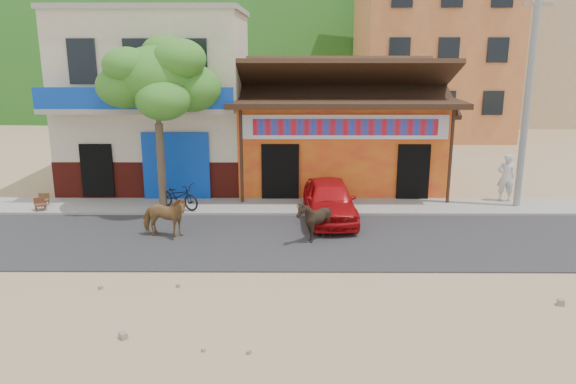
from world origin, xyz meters
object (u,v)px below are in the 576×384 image
utility_pole (528,94)px  cow_tan (164,217)px  pedestrian (506,177)px  cafe_chair_right (40,199)px  scooter (178,196)px  tree (159,124)px  cow_dark (315,221)px  red_car (329,200)px  cafe_chair_left (42,195)px

utility_pole → cow_tan: utility_pole is taller
pedestrian → cafe_chair_right: pedestrian is taller
scooter → cow_tan: bearing=-147.9°
tree → scooter: (0.60, -0.24, -2.53)m
cow_dark → cafe_chair_right: cow_dark is taller
tree → cafe_chair_right: size_ratio=7.43×
tree → pedestrian: bearing=4.1°
pedestrian → scooter: bearing=13.7°
scooter → pedestrian: bearing=-55.1°
utility_pole → red_car: (-6.90, -1.46, -3.39)m
pedestrian → red_car: bearing=26.2°
scooter → cafe_chair_left: (-5.00, 0.34, -0.06)m
scooter → red_car: bearing=-71.4°
cow_dark → pedestrian: bearing=119.5°
cow_dark → pedestrian: (7.28, 4.31, 0.34)m
cafe_chair_left → utility_pole: bearing=-4.9°
red_car → cow_dark: bearing=-107.9°
utility_pole → cafe_chair_left: 17.57m
red_car → scooter: bearing=166.3°
cow_tan → scooter: cow_tan is taller
tree → red_car: 6.49m
scooter → cafe_chair_right: (-4.83, -0.26, -0.06)m
cafe_chair_left → cow_dark: bearing=-25.1°
tree → red_car: size_ratio=1.49×
tree → cafe_chair_left: bearing=178.7°
utility_pole → red_car: size_ratio=1.98×
red_car → pedestrian: 7.05m
pedestrian → cafe_chair_left: size_ratio=2.22×
tree → utility_pole: size_ratio=0.75×
cafe_chair_right → tree: bearing=-23.4°
tree → cafe_chair_left: (-4.40, 0.10, -2.60)m
red_car → cafe_chair_right: size_ratio=5.00×
cow_tan → cow_dark: 4.61m
cow_tan → utility_pole: bearing=-66.6°
cow_dark → red_car: red_car is taller
cafe_chair_left → red_car: bearing=-12.8°
scooter → cafe_chair_left: bearing=115.6°
pedestrian → cafe_chair_left: (-17.00, -0.80, -0.49)m
cafe_chair_left → scooter: bearing=-9.2°
pedestrian → cafe_chair_left: pedestrian is taller
cow_tan → red_car: bearing=-62.6°
cafe_chair_right → scooter: bearing=-27.1°
cow_tan → red_car: (5.17, 1.79, 0.05)m
tree → pedestrian: tree is taller
cow_tan → cafe_chair_left: 6.02m
red_car → scooter: size_ratio=2.28×
utility_pole → cow_dark: (-7.48, -3.61, -3.45)m
cow_dark → cafe_chair_left: bearing=-110.9°
cow_tan → cafe_chair_left: (-5.13, 3.15, -0.16)m
utility_pole → red_car: 7.83m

